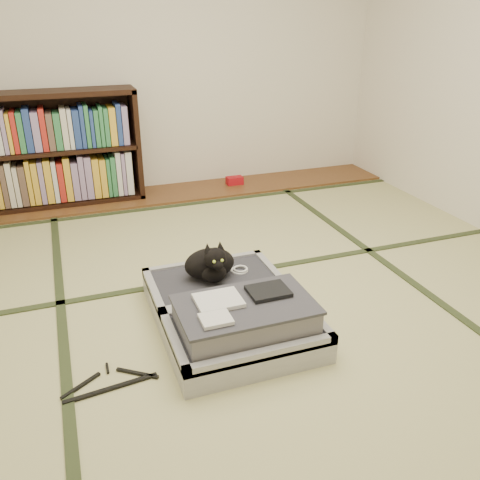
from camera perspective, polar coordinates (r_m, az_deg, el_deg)
name	(u,v)px	position (r m, az deg, el deg)	size (l,w,h in m)	color
floor	(253,307)	(2.83, 1.48, -7.53)	(4.50, 4.50, 0.00)	tan
wood_strip	(172,193)	(4.57, -7.69, 5.21)	(4.00, 0.50, 0.02)	brown
red_item	(235,181)	(4.74, -0.61, 6.70)	(0.15, 0.09, 0.07)	#A80D16
room_shell	(257,19)	(2.40, 1.88, 23.58)	(4.50, 4.50, 4.50)	white
tatami_borders	(225,268)	(3.23, -1.71, -3.11)	(4.00, 4.50, 0.01)	#2D381E
bookcase	(51,152)	(4.43, -20.44, 9.23)	(1.41, 0.32, 0.92)	black
suitcase	(232,312)	(2.60, -0.93, -8.06)	(0.72, 0.96, 0.28)	#A7A7AC
cat	(211,264)	(2.77, -3.28, -2.70)	(0.32, 0.32, 0.26)	black
cable_coil	(240,270)	(2.89, -0.03, -3.36)	(0.10, 0.10, 0.02)	white
hanger	(110,383)	(2.37, -14.35, -15.34)	(0.42, 0.21, 0.01)	black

